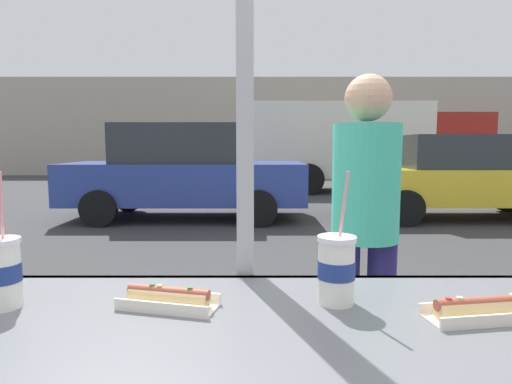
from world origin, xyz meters
The scene contains 11 objects.
ground_plane centered at (0.00, 8.00, 0.00)m, with size 60.00×60.00×0.00m, color #38383A.
sidewalk_strip centered at (0.00, 1.60, 0.05)m, with size 16.00×2.80×0.10m, color #9E998E.
building_facade_far centered at (0.00, 19.72, 2.28)m, with size 28.00×1.20×4.57m, color #A89E8E.
soda_cup_left centered at (0.23, -0.18, 1.10)m, with size 0.09×0.09×0.32m.
soda_cup_right centered at (-0.56, -0.21, 1.11)m, with size 0.09×0.09×0.32m.
hotdog_tray_near centered at (-0.18, -0.21, 1.04)m, with size 0.25×0.15×0.05m.
hotdog_tray_far centered at (0.53, -0.28, 1.04)m, with size 0.27×0.13×0.05m.
parked_car_blue centered at (-1.33, 7.05, 0.90)m, with size 4.47×1.97×1.80m.
parked_car_yellow centered at (4.01, 7.05, 0.82)m, with size 4.46×1.90×1.60m.
box_truck centered at (3.29, 12.14, 1.49)m, with size 7.00×2.44×2.66m.
pedestrian centered at (0.56, 0.86, 1.04)m, with size 0.32×0.32×1.63m.
Camera 1 is at (0.03, -1.20, 1.40)m, focal length 30.22 mm.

